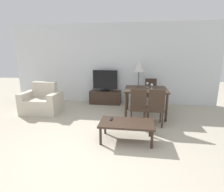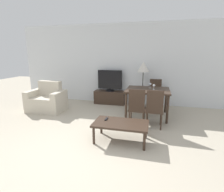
% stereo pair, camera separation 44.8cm
% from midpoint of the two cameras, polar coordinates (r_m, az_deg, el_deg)
% --- Properties ---
extents(ground_plane, '(18.00, 18.00, 0.00)m').
position_cam_midpoint_polar(ground_plane, '(3.25, -13.56, -18.38)').
color(ground_plane, '#B2A893').
extents(wall_back, '(7.10, 0.06, 2.70)m').
position_cam_midpoint_polar(wall_back, '(6.14, -2.24, 10.27)').
color(wall_back, silver).
rests_on(wall_back, ground_plane).
extents(armchair, '(1.07, 0.71, 0.89)m').
position_cam_midpoint_polar(armchair, '(5.60, -24.04, -1.95)').
color(armchair, beige).
rests_on(armchair, ground_plane).
extents(tv_stand, '(1.07, 0.38, 0.45)m').
position_cam_midpoint_polar(tv_stand, '(6.09, -4.29, -0.50)').
color(tv_stand, '#38281E').
rests_on(tv_stand, ground_plane).
extents(tv, '(0.84, 0.29, 0.72)m').
position_cam_midpoint_polar(tv, '(5.97, -4.40, 4.98)').
color(tv, black).
rests_on(tv, tv_stand).
extents(coffee_table, '(1.07, 0.60, 0.39)m').
position_cam_midpoint_polar(coffee_table, '(3.49, 1.12, -9.28)').
color(coffee_table, '#38281E').
rests_on(coffee_table, ground_plane).
extents(dining_table, '(1.16, 1.00, 0.77)m').
position_cam_midpoint_polar(dining_table, '(4.91, 8.39, 1.34)').
color(dining_table, '#38281E').
rests_on(dining_table, ground_plane).
extents(dining_chair_near, '(0.40, 0.40, 0.93)m').
position_cam_midpoint_polar(dining_chair_near, '(4.17, 5.53, -3.24)').
color(dining_chair_near, '#38281E').
rests_on(dining_chair_near, ground_plane).
extents(dining_chair_far, '(0.40, 0.40, 0.93)m').
position_cam_midpoint_polar(dining_chair_far, '(5.74, 10.33, 1.28)').
color(dining_chair_far, '#38281E').
rests_on(dining_chair_far, ground_plane).
extents(dining_chair_near_right, '(0.40, 0.40, 0.93)m').
position_cam_midpoint_polar(dining_chair_near_right, '(4.17, 11.10, -3.42)').
color(dining_chair_near_right, '#38281E').
rests_on(dining_chair_near_right, ground_plane).
extents(floor_lamp, '(0.38, 0.38, 1.47)m').
position_cam_midpoint_polar(floor_lamp, '(5.65, 6.54, 9.02)').
color(floor_lamp, black).
rests_on(floor_lamp, ground_plane).
extents(remote_primary, '(0.04, 0.15, 0.02)m').
position_cam_midpoint_polar(remote_primary, '(3.62, -3.85, -7.57)').
color(remote_primary, black).
rests_on(remote_primary, coffee_table).
extents(wine_glass_left, '(0.07, 0.07, 0.15)m').
position_cam_midpoint_polar(wine_glass_left, '(5.07, 9.03, 3.94)').
color(wine_glass_left, silver).
rests_on(wine_glass_left, dining_table).
extents(wine_glass_center, '(0.07, 0.07, 0.15)m').
position_cam_midpoint_polar(wine_glass_center, '(4.86, 10.34, 3.47)').
color(wine_glass_center, silver).
rests_on(wine_glass_center, dining_table).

